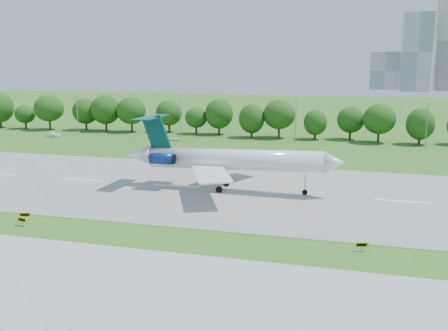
# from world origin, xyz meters

# --- Properties ---
(ground) EXTENTS (600.00, 600.00, 0.00)m
(ground) POSITION_xyz_m (0.00, 0.00, 0.00)
(ground) COLOR #265817
(ground) RESTS_ON ground
(runway) EXTENTS (400.00, 45.00, 0.08)m
(runway) POSITION_xyz_m (0.00, 25.00, 0.04)
(runway) COLOR gray
(runway) RESTS_ON ground
(taxiway) EXTENTS (400.00, 23.00, 0.08)m
(taxiway) POSITION_xyz_m (0.00, -18.00, 0.04)
(taxiway) COLOR #ADADA8
(taxiway) RESTS_ON ground
(tree_line) EXTENTS (288.40, 8.40, 10.40)m
(tree_line) POSITION_xyz_m (0.00, 92.00, 6.19)
(tree_line) COLOR #382314
(tree_line) RESTS_ON ground
(light_poles) EXTENTS (175.90, 0.25, 12.19)m
(light_poles) POSITION_xyz_m (-2.50, 82.00, 6.34)
(light_poles) COLOR gray
(light_poles) RESTS_ON ground
(skyline) EXTENTS (127.00, 52.00, 80.00)m
(skyline) POSITION_xyz_m (100.16, 390.61, 30.46)
(skyline) COLOR #B2B2B7
(skyline) RESTS_ON ground
(airliner) EXTENTS (40.71, 29.76, 13.36)m
(airliner) POSITION_xyz_m (9.05, 25.05, 5.81)
(airliner) COLOR white
(airliner) RESTS_ON ground
(taxi_sign_left) EXTENTS (1.70, 0.67, 1.20)m
(taxi_sign_left) POSITION_xyz_m (-14.26, -0.13, 0.89)
(taxi_sign_left) COLOR gray
(taxi_sign_left) RESTS_ON ground
(taxi_sign_centre) EXTENTS (1.74, 0.54, 1.22)m
(taxi_sign_centre) POSITION_xyz_m (-13.18, -2.34, 0.90)
(taxi_sign_centre) COLOR gray
(taxi_sign_centre) RESTS_ON ground
(taxi_sign_right) EXTENTS (1.63, 0.61, 1.15)m
(taxi_sign_right) POSITION_xyz_m (33.47, 0.07, 0.85)
(taxi_sign_right) COLOR gray
(taxi_sign_right) RESTS_ON ground
(service_vehicle_a) EXTENTS (4.30, 1.94, 1.37)m
(service_vehicle_a) POSITION_xyz_m (-59.70, 74.88, 0.68)
(service_vehicle_a) COLOR silver
(service_vehicle_a) RESTS_ON ground
(service_vehicle_b) EXTENTS (3.35, 2.03, 1.07)m
(service_vehicle_b) POSITION_xyz_m (-20.35, 77.60, 0.53)
(service_vehicle_b) COLOR white
(service_vehicle_b) RESTS_ON ground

